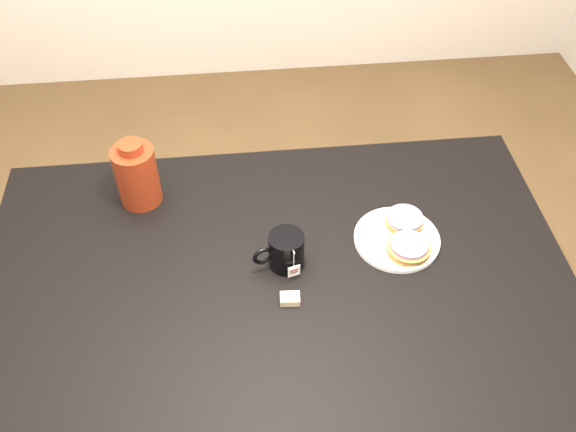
{
  "coord_description": "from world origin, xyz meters",
  "views": [
    {
      "loc": [
        -0.07,
        -0.95,
        1.94
      ],
      "look_at": [
        0.04,
        0.13,
        0.81
      ],
      "focal_mm": 40.0,
      "sensor_mm": 36.0,
      "label": 1
    }
  ],
  "objects_px": {
    "plate": "(397,238)",
    "bagel_front": "(409,247)",
    "bagel_package": "(137,175)",
    "bagel_back": "(404,220)",
    "teabag_pouch": "(290,299)",
    "mug": "(285,251)",
    "table": "(278,296)"
  },
  "relations": [
    {
      "from": "bagel_package",
      "to": "mug",
      "type": "bearing_deg",
      "value": -36.29
    },
    {
      "from": "plate",
      "to": "bagel_front",
      "type": "xyz_separation_m",
      "value": [
        0.02,
        -0.05,
        0.02
      ]
    },
    {
      "from": "teabag_pouch",
      "to": "table",
      "type": "bearing_deg",
      "value": 105.26
    },
    {
      "from": "bagel_package",
      "to": "bagel_back",
      "type": "bearing_deg",
      "value": -14.54
    },
    {
      "from": "plate",
      "to": "mug",
      "type": "relative_size",
      "value": 1.58
    },
    {
      "from": "bagel_back",
      "to": "bagel_front",
      "type": "xyz_separation_m",
      "value": [
        -0.01,
        -0.09,
        -0.0
      ]
    },
    {
      "from": "table",
      "to": "bagel_back",
      "type": "relative_size",
      "value": 10.69
    },
    {
      "from": "plate",
      "to": "bagel_front",
      "type": "height_order",
      "value": "bagel_front"
    },
    {
      "from": "table",
      "to": "bagel_back",
      "type": "height_order",
      "value": "bagel_back"
    },
    {
      "from": "plate",
      "to": "bagel_front",
      "type": "relative_size",
      "value": 1.49
    },
    {
      "from": "bagel_back",
      "to": "mug",
      "type": "xyz_separation_m",
      "value": [
        -0.31,
        -0.09,
        0.02
      ]
    },
    {
      "from": "plate",
      "to": "bagel_back",
      "type": "xyz_separation_m",
      "value": [
        0.03,
        0.04,
        0.02
      ]
    },
    {
      "from": "plate",
      "to": "bagel_front",
      "type": "distance_m",
      "value": 0.05
    },
    {
      "from": "plate",
      "to": "bagel_back",
      "type": "distance_m",
      "value": 0.05
    },
    {
      "from": "plate",
      "to": "bagel_package",
      "type": "distance_m",
      "value": 0.68
    },
    {
      "from": "bagel_back",
      "to": "bagel_package",
      "type": "relative_size",
      "value": 0.7
    },
    {
      "from": "bagel_back",
      "to": "mug",
      "type": "distance_m",
      "value": 0.32
    },
    {
      "from": "mug",
      "to": "bagel_package",
      "type": "height_order",
      "value": "bagel_package"
    },
    {
      "from": "bagel_back",
      "to": "bagel_package",
      "type": "height_order",
      "value": "bagel_package"
    },
    {
      "from": "bagel_front",
      "to": "bagel_package",
      "type": "relative_size",
      "value": 0.76
    },
    {
      "from": "mug",
      "to": "teabag_pouch",
      "type": "height_order",
      "value": "mug"
    },
    {
      "from": "bagel_package",
      "to": "bagel_front",
      "type": "bearing_deg",
      "value": -21.8
    },
    {
      "from": "teabag_pouch",
      "to": "bagel_front",
      "type": "bearing_deg",
      "value": 20.3
    },
    {
      "from": "bagel_back",
      "to": "mug",
      "type": "relative_size",
      "value": 0.97
    },
    {
      "from": "table",
      "to": "bagel_package",
      "type": "height_order",
      "value": "bagel_package"
    },
    {
      "from": "table",
      "to": "plate",
      "type": "xyz_separation_m",
      "value": [
        0.3,
        0.08,
        0.09
      ]
    },
    {
      "from": "bagel_back",
      "to": "table",
      "type": "bearing_deg",
      "value": -160.09
    },
    {
      "from": "plate",
      "to": "mug",
      "type": "distance_m",
      "value": 0.29
    },
    {
      "from": "table",
      "to": "bagel_front",
      "type": "xyz_separation_m",
      "value": [
        0.32,
        0.03,
        0.11
      ]
    },
    {
      "from": "bagel_front",
      "to": "mug",
      "type": "height_order",
      "value": "mug"
    },
    {
      "from": "plate",
      "to": "teabag_pouch",
      "type": "bearing_deg",
      "value": -151.06
    },
    {
      "from": "bagel_back",
      "to": "bagel_front",
      "type": "height_order",
      "value": "same"
    }
  ]
}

